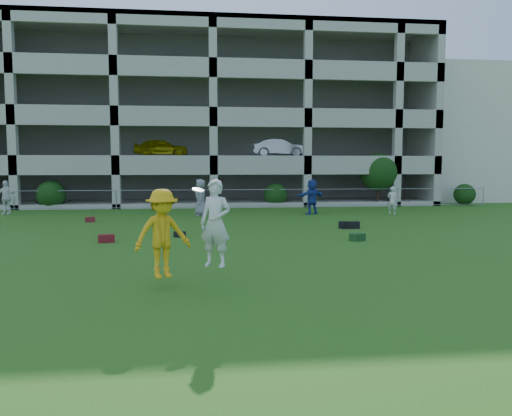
{
  "coord_description": "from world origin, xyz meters",
  "views": [
    {
      "loc": [
        -0.97,
        -12.34,
        2.76
      ],
      "look_at": [
        0.8,
        3.0,
        1.4
      ],
      "focal_mm": 35.0,
      "sensor_mm": 36.0,
      "label": 1
    }
  ],
  "objects": [
    {
      "name": "crate_d",
      "position": [
        5.23,
        8.36,
        0.15
      ],
      "size": [
        0.4,
        0.4,
        0.3
      ],
      "primitive_type": "cube",
      "rotation": [
        0.0,
        0.0,
        0.15
      ],
      "color": "black",
      "rests_on": "ground"
    },
    {
      "name": "bag_red_a",
      "position": [
        -4.23,
        5.61,
        0.14
      ],
      "size": [
        0.61,
        0.44,
        0.28
      ],
      "primitive_type": "cube",
      "rotation": [
        0.0,
        0.0,
        0.27
      ],
      "color": "#611610",
      "rests_on": "ground"
    },
    {
      "name": "stucco_building",
      "position": [
        23.0,
        28.0,
        5.0
      ],
      "size": [
        16.0,
        14.0,
        10.0
      ],
      "primitive_type": "cube",
      "color": "beige",
      "rests_on": "ground"
    },
    {
      "name": "bystander_c",
      "position": [
        -0.86,
        14.32,
        0.98
      ],
      "size": [
        0.71,
        1.01,
        1.97
      ],
      "primitive_type": "imported",
      "rotation": [
        0.0,
        0.0,
        -1.48
      ],
      "color": "gray",
      "rests_on": "ground"
    },
    {
      "name": "parking_garage",
      "position": [
        0.0,
        27.7,
        6.01
      ],
      "size": [
        30.0,
        14.0,
        12.0
      ],
      "color": "#9E998C",
      "rests_on": "ground"
    },
    {
      "name": "bag_red_f",
      "position": [
        -6.13,
        12.07,
        0.12
      ],
      "size": [
        0.51,
        0.39,
        0.24
      ],
      "primitive_type": "cube",
      "rotation": [
        0.0,
        0.0,
        0.27
      ],
      "color": "#511B0D",
      "rests_on": "ground"
    },
    {
      "name": "fence",
      "position": [
        0.0,
        19.0,
        0.61
      ],
      "size": [
        36.06,
        0.06,
        1.2
      ],
      "color": "gray",
      "rests_on": "ground"
    },
    {
      "name": "shrub_row",
      "position": [
        4.59,
        19.7,
        1.51
      ],
      "size": [
        34.38,
        2.52,
        3.5
      ],
      "color": "#163D11",
      "rests_on": "ground"
    },
    {
      "name": "bag_green_c",
      "position": [
        4.72,
        4.97,
        0.13
      ],
      "size": [
        0.6,
        0.53,
        0.26
      ],
      "primitive_type": "cube",
      "rotation": [
        0.0,
        0.0,
        0.44
      ],
      "color": "#123318",
      "rests_on": "ground"
    },
    {
      "name": "bystander_b",
      "position": [
        -11.47,
        16.3,
        0.93
      ],
      "size": [
        1.13,
        0.56,
        1.87
      ],
      "primitive_type": "imported",
      "rotation": [
        0.0,
        0.0,
        -0.1
      ],
      "color": "white",
      "rests_on": "ground"
    },
    {
      "name": "ground",
      "position": [
        0.0,
        0.0,
        0.0
      ],
      "size": [
        100.0,
        100.0,
        0.0
      ],
      "primitive_type": "plane",
      "color": "#235114",
      "rests_on": "ground"
    },
    {
      "name": "bystander_e",
      "position": [
        9.59,
        13.86,
        0.77
      ],
      "size": [
        0.67,
        0.62,
        1.55
      ],
      "primitive_type": "imported",
      "rotation": [
        0.0,
        0.0,
        2.54
      ],
      "color": "silver",
      "rests_on": "ground"
    },
    {
      "name": "bag_black_b",
      "position": [
        -1.69,
        6.6,
        0.11
      ],
      "size": [
        0.47,
        0.44,
        0.22
      ],
      "primitive_type": "cube",
      "rotation": [
        0.0,
        0.0,
        -0.67
      ],
      "color": "black",
      "rests_on": "ground"
    },
    {
      "name": "frisbee_contest",
      "position": [
        -1.49,
        -1.27,
        1.29
      ],
      "size": [
        2.31,
        1.26,
        2.2
      ],
      "color": "#EBA614",
      "rests_on": "ground"
    },
    {
      "name": "bystander_d",
      "position": [
        5.25,
        14.57,
        0.96
      ],
      "size": [
        1.86,
        1.29,
        1.93
      ],
      "primitive_type": "imported",
      "rotation": [
        0.0,
        0.0,
        3.59
      ],
      "color": "#203B97",
      "rests_on": "ground"
    },
    {
      "name": "bag_black_e",
      "position": [
        5.58,
        8.33,
        0.15
      ],
      "size": [
        0.62,
        0.34,
        0.3
      ],
      "primitive_type": "cube",
      "rotation": [
        0.0,
        0.0,
        0.06
      ],
      "color": "black",
      "rests_on": "ground"
    }
  ]
}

